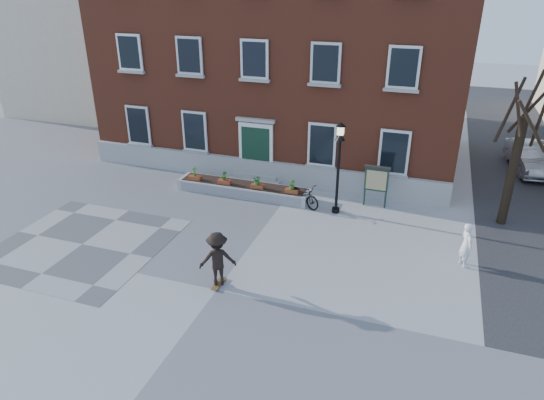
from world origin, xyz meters
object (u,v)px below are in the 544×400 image
at_px(lamp_post, 339,156).
at_px(skateboarder, 218,259).
at_px(bicycle, 301,194).
at_px(bystander, 466,245).
at_px(notice_board, 376,180).
at_px(parked_car, 530,157).

bearing_deg(lamp_post, skateboarder, -110.87).
distance_m(bicycle, bystander, 7.21).
xyz_separation_m(bystander, notice_board, (-3.60, 3.73, 0.45)).
distance_m(bicycle, lamp_post, 2.57).
xyz_separation_m(bicycle, skateboarder, (-0.90, -6.65, 0.47)).
xyz_separation_m(bystander, skateboarder, (-7.53, -3.85, 0.18)).
distance_m(lamp_post, notice_board, 2.23).
relative_size(lamp_post, notice_board, 2.10).
bearing_deg(notice_board, bystander, -46.06).
height_order(parked_car, lamp_post, lamp_post).
distance_m(bicycle, parked_car, 12.62).
relative_size(parked_car, skateboarder, 2.28).
bearing_deg(bystander, lamp_post, 34.35).
xyz_separation_m(parked_car, lamp_post, (-8.33, -8.00, 1.82)).
relative_size(bicycle, bystander, 1.22).
distance_m(bicycle, notice_board, 3.26).
xyz_separation_m(bicycle, parked_car, (9.90, 7.82, 0.20)).
xyz_separation_m(bicycle, lamp_post, (1.57, -0.17, 2.02)).
bearing_deg(parked_car, lamp_post, -144.45).
relative_size(bicycle, skateboarder, 1.03).
xyz_separation_m(lamp_post, notice_board, (1.46, 1.10, -1.28)).
height_order(bystander, lamp_post, lamp_post).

